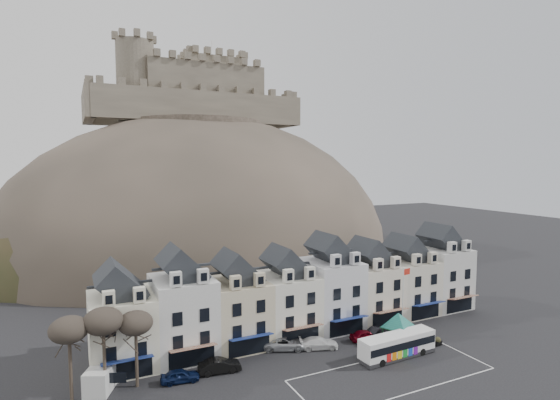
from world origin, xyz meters
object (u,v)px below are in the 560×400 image
at_px(car_navy, 180,376).
at_px(flagpole, 403,296).
at_px(bus_shelter, 398,320).
at_px(car_charcoal, 378,332).
at_px(car_black, 220,366).
at_px(car_white, 318,343).
at_px(bus, 397,344).
at_px(car_silver, 285,343).
at_px(car_maroon, 366,335).
at_px(red_buoy, 410,333).
at_px(white_van, 104,375).

bearing_deg(car_navy, flagpole, -82.99).
bearing_deg(bus_shelter, car_navy, 149.60).
bearing_deg(car_charcoal, car_black, 71.94).
height_order(flagpole, car_white, flagpole).
bearing_deg(bus, car_silver, 142.46).
distance_m(bus, flagpole, 7.95).
bearing_deg(bus, car_black, 162.60).
relative_size(bus, car_silver, 1.85).
bearing_deg(flagpole, car_black, 178.73).
xyz_separation_m(car_silver, car_white, (3.77, -1.70, -0.06)).
bearing_deg(flagpole, car_silver, 169.91).
bearing_deg(car_navy, car_maroon, -81.86).
bearing_deg(bus, bus_shelter, 46.00).
height_order(car_navy, car_white, car_white).
xyz_separation_m(car_navy, car_black, (4.33, 0.20, 0.08)).
xyz_separation_m(car_navy, car_maroon, (23.69, 0.18, 0.03)).
xyz_separation_m(flagpole, car_black, (-24.90, 0.55, -4.42)).
height_order(bus, flagpole, flagpole).
xyz_separation_m(car_navy, car_silver, (13.29, 2.49, 0.08)).
bearing_deg(car_white, flagpole, -76.00).
relative_size(car_silver, car_maroon, 1.30).
xyz_separation_m(red_buoy, car_white, (-11.83, 2.90, -0.28)).
xyz_separation_m(red_buoy, car_navy, (-28.89, 2.11, -0.30)).
distance_m(flagpole, car_black, 25.29).
relative_size(car_black, car_silver, 0.86).
relative_size(white_van, car_navy, 1.45).
distance_m(red_buoy, car_white, 12.18).
xyz_separation_m(bus, car_silver, (-10.82, 7.70, -0.78)).
height_order(bus_shelter, red_buoy, bus_shelter).
bearing_deg(bus, white_van, 164.08).
bearing_deg(car_navy, bus, -94.51).
relative_size(flagpole, car_silver, 1.69).
bearing_deg(car_white, bus_shelter, -91.47).
relative_size(bus_shelter, car_white, 1.25).
relative_size(flagpole, car_black, 1.97).
bearing_deg(car_maroon, car_black, 98.17).
height_order(flagpole, white_van, flagpole).
distance_m(car_white, car_charcoal, 8.85).
xyz_separation_m(bus, flagpole, (5.12, 4.87, 3.64)).
bearing_deg(car_maroon, car_silver, 85.74).
xyz_separation_m(bus_shelter, red_buoy, (2.56, 0.62, -2.27)).
distance_m(car_black, car_charcoal, 21.58).
distance_m(bus_shelter, white_van, 33.97).
relative_size(red_buoy, car_charcoal, 0.47).
distance_m(flagpole, car_charcoal, 5.69).
xyz_separation_m(red_buoy, car_silver, (-15.60, 4.60, -0.21)).
xyz_separation_m(bus, car_navy, (-24.11, 5.22, -0.87)).
bearing_deg(car_maroon, bus, -167.35).
distance_m(red_buoy, car_charcoal, 4.05).
bearing_deg(car_white, car_maroon, -75.87).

